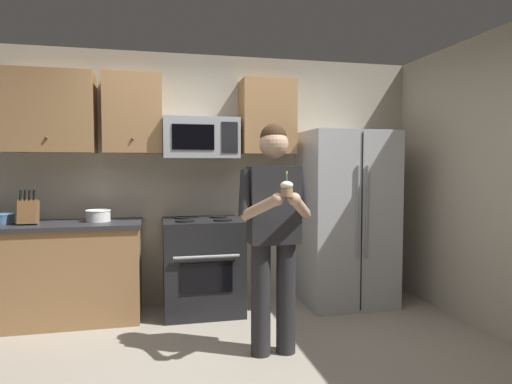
{
  "coord_description": "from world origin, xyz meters",
  "views": [
    {
      "loc": [
        -0.6,
        -2.99,
        1.45
      ],
      "look_at": [
        0.14,
        0.25,
        1.25
      ],
      "focal_mm": 31.16,
      "sensor_mm": 36.0,
      "label": 1
    }
  ],
  "objects_px": {
    "microwave": "(201,138)",
    "knife_block": "(28,212)",
    "refrigerator": "(346,218)",
    "bowl_large_white": "(98,215)",
    "person": "(274,225)",
    "bowl_small_colored": "(3,219)",
    "cupcake": "(287,188)",
    "oven_range": "(203,265)"
  },
  "relations": [
    {
      "from": "person",
      "to": "cupcake",
      "type": "relative_size",
      "value": 10.13
    },
    {
      "from": "cupcake",
      "to": "knife_block",
      "type": "bearing_deg",
      "value": 144.4
    },
    {
      "from": "microwave",
      "to": "person",
      "type": "height_order",
      "value": "microwave"
    },
    {
      "from": "knife_block",
      "to": "person",
      "type": "height_order",
      "value": "person"
    },
    {
      "from": "oven_range",
      "to": "cupcake",
      "type": "distance_m",
      "value": 1.73
    },
    {
      "from": "bowl_small_colored",
      "to": "person",
      "type": "xyz_separation_m",
      "value": [
        2.23,
        -1.19,
        0.03
      ]
    },
    {
      "from": "refrigerator",
      "to": "person",
      "type": "distance_m",
      "value": 1.53
    },
    {
      "from": "cupcake",
      "to": "microwave",
      "type": "bearing_deg",
      "value": 105.11
    },
    {
      "from": "bowl_small_colored",
      "to": "oven_range",
      "type": "bearing_deg",
      "value": -2.2
    },
    {
      "from": "microwave",
      "to": "bowl_small_colored",
      "type": "bearing_deg",
      "value": -178.4
    },
    {
      "from": "microwave",
      "to": "knife_block",
      "type": "distance_m",
      "value": 1.71
    },
    {
      "from": "bowl_large_white",
      "to": "cupcake",
      "type": "distance_m",
      "value": 2.09
    },
    {
      "from": "refrigerator",
      "to": "oven_range",
      "type": "bearing_deg",
      "value": 178.5
    },
    {
      "from": "bowl_large_white",
      "to": "person",
      "type": "bearing_deg",
      "value": -40.18
    },
    {
      "from": "refrigerator",
      "to": "bowl_small_colored",
      "type": "height_order",
      "value": "refrigerator"
    },
    {
      "from": "oven_range",
      "to": "bowl_large_white",
      "type": "distance_m",
      "value": 1.11
    },
    {
      "from": "microwave",
      "to": "knife_block",
      "type": "height_order",
      "value": "microwave"
    },
    {
      "from": "refrigerator",
      "to": "bowl_large_white",
      "type": "distance_m",
      "value": 2.48
    },
    {
      "from": "bowl_large_white",
      "to": "refrigerator",
      "type": "bearing_deg",
      "value": -2.38
    },
    {
      "from": "oven_range",
      "to": "knife_block",
      "type": "relative_size",
      "value": 2.91
    },
    {
      "from": "bowl_large_white",
      "to": "cupcake",
      "type": "bearing_deg",
      "value": -47.16
    },
    {
      "from": "oven_range",
      "to": "bowl_large_white",
      "type": "height_order",
      "value": "bowl_large_white"
    },
    {
      "from": "microwave",
      "to": "bowl_small_colored",
      "type": "distance_m",
      "value": 1.95
    },
    {
      "from": "oven_range",
      "to": "person",
      "type": "relative_size",
      "value": 0.53
    },
    {
      "from": "microwave",
      "to": "refrigerator",
      "type": "xyz_separation_m",
      "value": [
        1.5,
        -0.16,
        -0.82
      ]
    },
    {
      "from": "microwave",
      "to": "person",
      "type": "xyz_separation_m",
      "value": [
        0.42,
        -1.24,
        -0.72
      ]
    },
    {
      "from": "knife_block",
      "to": "person",
      "type": "xyz_separation_m",
      "value": [
        1.99,
        -1.09,
        -0.04
      ]
    },
    {
      "from": "oven_range",
      "to": "refrigerator",
      "type": "bearing_deg",
      "value": -1.5
    },
    {
      "from": "oven_range",
      "to": "bowl_large_white",
      "type": "relative_size",
      "value": 3.95
    },
    {
      "from": "refrigerator",
      "to": "cupcake",
      "type": "height_order",
      "value": "refrigerator"
    },
    {
      "from": "microwave",
      "to": "cupcake",
      "type": "xyz_separation_m",
      "value": [
        0.42,
        -1.57,
        -0.43
      ]
    },
    {
      "from": "bowl_small_colored",
      "to": "bowl_large_white",
      "type": "bearing_deg",
      "value": -0.37
    },
    {
      "from": "microwave",
      "to": "bowl_large_white",
      "type": "height_order",
      "value": "microwave"
    },
    {
      "from": "knife_block",
      "to": "cupcake",
      "type": "bearing_deg",
      "value": -35.6
    },
    {
      "from": "oven_range",
      "to": "person",
      "type": "height_order",
      "value": "person"
    },
    {
      "from": "microwave",
      "to": "person",
      "type": "bearing_deg",
      "value": -71.15
    },
    {
      "from": "refrigerator",
      "to": "bowl_large_white",
      "type": "relative_size",
      "value": 7.64
    },
    {
      "from": "bowl_large_white",
      "to": "knife_block",
      "type": "bearing_deg",
      "value": -170.88
    },
    {
      "from": "bowl_small_colored",
      "to": "person",
      "type": "bearing_deg",
      "value": -28.16
    },
    {
      "from": "oven_range",
      "to": "cupcake",
      "type": "relative_size",
      "value": 5.36
    },
    {
      "from": "microwave",
      "to": "knife_block",
      "type": "bearing_deg",
      "value": -174.56
    },
    {
      "from": "oven_range",
      "to": "bowl_large_white",
      "type": "xyz_separation_m",
      "value": [
        -0.98,
        0.06,
        0.52
      ]
    }
  ]
}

